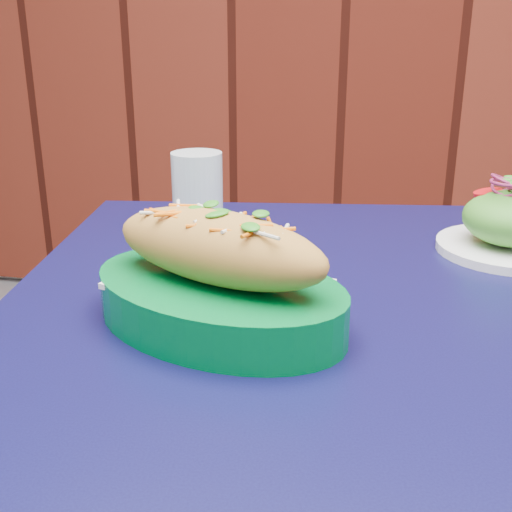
# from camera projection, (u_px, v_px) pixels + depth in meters

# --- Properties ---
(cafe_table) EXTENTS (0.89, 0.89, 0.75)m
(cafe_table) POSITION_uv_depth(u_px,v_px,m) (346.00, 361.00, 0.78)
(cafe_table) COLOR black
(cafe_table) RESTS_ON ground
(banh_mi_basket) EXTENTS (0.33, 0.28, 0.13)m
(banh_mi_basket) POSITION_uv_depth(u_px,v_px,m) (218.00, 279.00, 0.66)
(banh_mi_basket) COLOR #00662A
(banh_mi_basket) RESTS_ON cafe_table
(salad_plate) EXTENTS (0.19, 0.19, 0.11)m
(salad_plate) POSITION_uv_depth(u_px,v_px,m) (512.00, 224.00, 0.87)
(salad_plate) COLOR white
(salad_plate) RESTS_ON cafe_table
(water_glass) EXTENTS (0.07, 0.07, 0.12)m
(water_glass) POSITION_uv_depth(u_px,v_px,m) (198.00, 193.00, 0.95)
(water_glass) COLOR silver
(water_glass) RESTS_ON cafe_table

